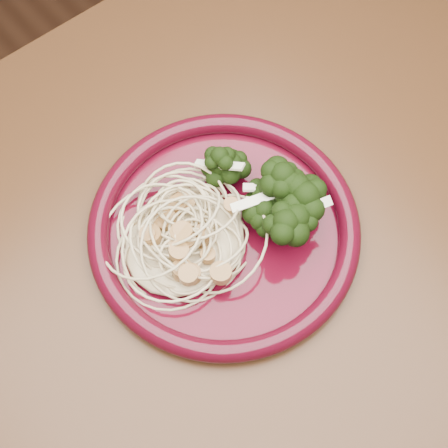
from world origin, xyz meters
TOP-DOWN VIEW (x-y plane):
  - dining_table at (0.00, 0.00)m, footprint 1.20×0.80m
  - dinner_plate at (0.10, 0.06)m, footprint 0.35×0.35m
  - spaghetti_pile at (0.06, 0.07)m, footprint 0.15×0.14m
  - scallop_cluster at (0.06, 0.07)m, footprint 0.14×0.14m
  - broccoli_pile at (0.14, 0.04)m, footprint 0.13×0.17m
  - onion_garnish at (0.14, 0.04)m, footprint 0.09×0.11m

SIDE VIEW (x-z plane):
  - dining_table at x=0.00m, z-range 0.28..1.03m
  - dinner_plate at x=0.10m, z-range 0.75..0.77m
  - spaghetti_pile at x=0.06m, z-range 0.76..0.78m
  - broccoli_pile at x=0.14m, z-range 0.76..0.81m
  - scallop_cluster at x=0.06m, z-range 0.78..0.82m
  - onion_garnish at x=0.14m, z-range 0.79..0.84m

